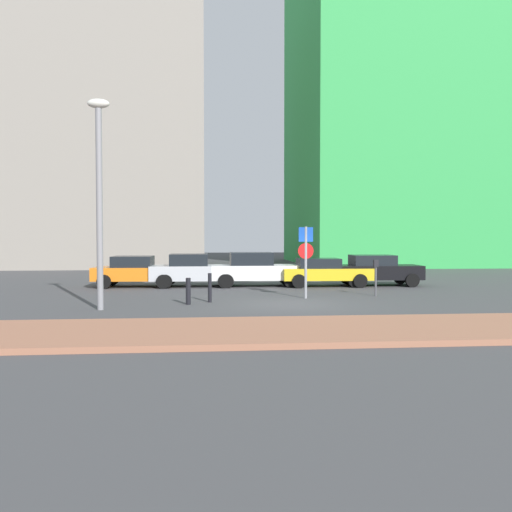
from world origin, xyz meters
TOP-DOWN VIEW (x-y plane):
  - ground_plane at (0.00, 0.00)m, footprint 120.00×120.00m
  - sidewalk_brick at (0.00, -5.66)m, footprint 40.00×3.84m
  - parked_car_orange at (-6.09, 7.16)m, footprint 4.12×2.17m
  - parked_car_silver at (-3.45, 6.99)m, footprint 4.11×1.97m
  - parked_car_white at (-0.51, 6.94)m, footprint 4.35×1.90m
  - parked_car_yellow at (2.73, 6.59)m, footprint 4.23×2.01m
  - parked_car_black at (5.32, 6.68)m, footprint 4.02×2.09m
  - parking_sign_post at (0.92, 1.72)m, footprint 0.60×0.10m
  - parking_meter at (3.84, 2.27)m, footprint 0.18×0.14m
  - street_lamp at (-6.28, -0.84)m, footprint 0.70×0.36m
  - traffic_bollard_near at (-2.74, 0.85)m, footprint 0.14×0.14m
  - traffic_bollard_mid at (-3.49, 0.25)m, footprint 0.17×0.17m
  - building_colorful_midrise at (13.09, 27.97)m, footprint 15.73×17.42m
  - building_under_construction at (-10.44, 26.27)m, footprint 15.05×12.34m

SIDE VIEW (x-z plane):
  - ground_plane at x=0.00m, z-range 0.00..0.00m
  - sidewalk_brick at x=0.00m, z-range 0.00..0.14m
  - traffic_bollard_mid at x=-3.49m, z-range 0.00..0.93m
  - traffic_bollard_near at x=-2.74m, z-range 0.00..1.05m
  - parked_car_yellow at x=2.73m, z-range 0.04..1.37m
  - parked_car_orange at x=-6.09m, z-range 0.02..1.47m
  - parked_car_black at x=5.32m, z-range 0.04..1.51m
  - parked_car_silver at x=-3.45m, z-range 0.01..1.55m
  - parked_car_white at x=-0.51m, z-range 0.01..1.61m
  - parking_meter at x=3.84m, z-range 0.21..1.65m
  - parking_sign_post at x=0.92m, z-range 0.35..3.10m
  - street_lamp at x=-6.28m, z-range 0.62..7.37m
  - building_under_construction at x=-10.44m, z-range 0.00..20.32m
  - building_colorful_midrise at x=13.09m, z-range 0.00..27.14m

